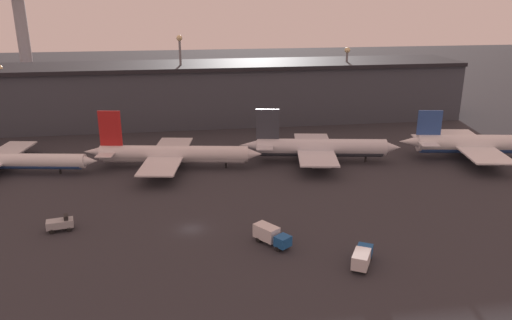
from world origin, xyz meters
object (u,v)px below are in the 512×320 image
Objects in this scene: control_tower at (22,29)px; airplane_3 at (477,144)px; airplane_2 at (319,148)px; service_vehicle_2 at (271,235)px; service_vehicle_3 at (60,224)px; service_vehicle_1 at (362,257)px; airplane_1 at (172,154)px.

airplane_3 is at bearing -34.62° from control_tower.
airplane_2 reaches higher than airplane_3.
service_vehicle_2 is 1.44× the size of service_vehicle_3.
control_tower reaches higher than service_vehicle_3.
airplane_2 is at bearing 21.63° from service_vehicle_1.
service_vehicle_2 is at bearing -138.15° from airplane_3.
airplane_1 is 36.46m from airplane_2.
airplane_1 is 6.24× the size of service_vehicle_1.
airplane_3 is 66.47m from service_vehicle_1.
airplane_3 is at bearing -15.76° from service_vehicle_1.
control_tower is at bearing 173.02° from service_vehicle_2.
airplane_2 is 128.44m from control_tower.
service_vehicle_1 is at bearing -88.13° from airplane_2.
airplane_3 is at bearing 6.45° from airplane_1.
service_vehicle_3 is (-36.24, 10.66, -0.41)m from service_vehicle_2.
airplane_3 reaches higher than service_vehicle_1.
airplane_3 is (76.68, -4.52, 0.42)m from airplane_1.
service_vehicle_3 is (-96.19, -26.84, -2.51)m from airplane_3.
service_vehicle_2 reaches higher than service_vehicle_1.
airplane_2 is 45.54m from service_vehicle_2.
airplane_3 is 70.75m from service_vehicle_2.
airplane_3 reaches higher than service_vehicle_3.
airplane_1 reaches higher than airplane_2.
airplane_3 is 5.70× the size of service_vehicle_1.
service_vehicle_3 is at bearing 97.50° from service_vehicle_1.
control_tower reaches higher than airplane_1.
airplane_3 is 161.47m from control_tower.
airplane_2 is at bearing 8.23° from airplane_1.
service_vehicle_3 is (-55.95, -30.35, -2.32)m from airplane_2.
control_tower reaches higher than service_vehicle_1.
control_tower is at bearing 155.20° from airplane_3.
airplane_2 reaches higher than service_vehicle_1.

